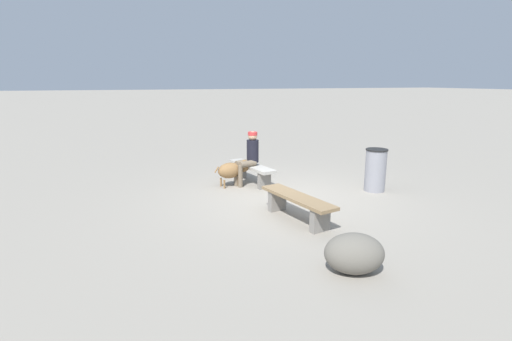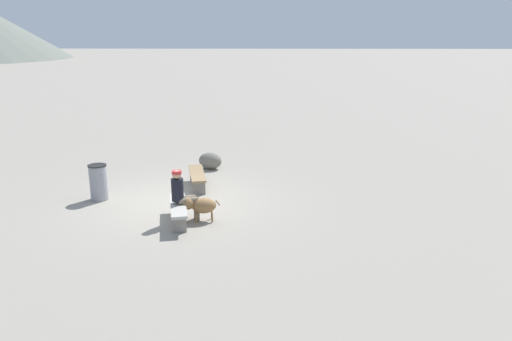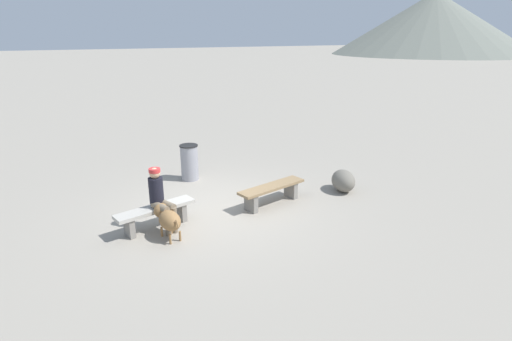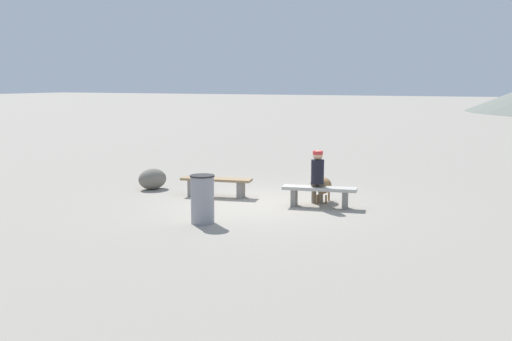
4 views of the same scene
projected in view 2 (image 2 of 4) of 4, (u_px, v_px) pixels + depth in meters
ground at (179, 203)px, 13.21m from camera, size 210.00×210.00×0.06m
bench_left at (197, 177)px, 14.33m from camera, size 1.80×0.75×0.46m
bench_right at (178, 209)px, 11.73m from camera, size 1.70×0.69×0.46m
seated_person at (182, 192)px, 11.70m from camera, size 0.44×0.64×1.29m
dog at (200, 205)px, 11.79m from camera, size 0.46×0.91×0.62m
trash_bin at (98, 182)px, 13.27m from camera, size 0.49×0.49×0.98m
boulder at (210, 161)px, 16.27m from camera, size 0.81×0.94×0.55m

